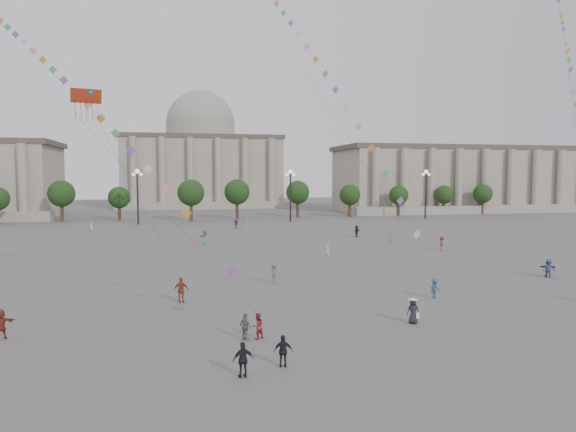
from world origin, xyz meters
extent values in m
plane|color=#5B5855|center=(0.00, 0.00, 0.00)|extent=(360.00, 360.00, 0.00)
cube|color=gray|center=(75.00, 95.00, 8.00)|extent=(80.00, 22.00, 16.00)
cube|color=#4F453A|center=(75.00, 95.00, 16.60)|extent=(81.60, 22.44, 1.20)
cube|color=gray|center=(75.00, 82.00, 1.00)|extent=(84.00, 4.00, 2.00)
cube|color=gray|center=(0.00, 130.00, 10.00)|extent=(46.00, 30.00, 20.00)
cube|color=#4F453A|center=(0.00, 130.00, 20.60)|extent=(46.92, 30.60, 1.20)
cube|color=gray|center=(0.00, 113.00, 1.00)|extent=(48.30, 4.00, 2.00)
cylinder|color=gray|center=(0.00, 130.00, 22.50)|extent=(21.00, 21.00, 5.00)
sphere|color=gray|center=(0.00, 130.00, 25.00)|extent=(21.00, 21.00, 21.00)
cylinder|color=#34251A|center=(-30.00, 78.00, 1.76)|extent=(0.70, 0.70, 3.52)
sphere|color=black|center=(-30.00, 78.00, 5.44)|extent=(5.12, 5.12, 5.12)
cylinder|color=#34251A|center=(-18.00, 78.00, 1.76)|extent=(0.70, 0.70, 3.52)
sphere|color=black|center=(-18.00, 78.00, 5.44)|extent=(5.12, 5.12, 5.12)
cylinder|color=#34251A|center=(-6.00, 78.00, 1.76)|extent=(0.70, 0.70, 3.52)
sphere|color=black|center=(-6.00, 78.00, 5.44)|extent=(5.12, 5.12, 5.12)
cylinder|color=#34251A|center=(6.00, 78.00, 1.76)|extent=(0.70, 0.70, 3.52)
sphere|color=black|center=(6.00, 78.00, 5.44)|extent=(5.12, 5.12, 5.12)
cylinder|color=#34251A|center=(18.00, 78.00, 1.76)|extent=(0.70, 0.70, 3.52)
sphere|color=black|center=(18.00, 78.00, 5.44)|extent=(5.12, 5.12, 5.12)
cylinder|color=#34251A|center=(30.00, 78.00, 1.76)|extent=(0.70, 0.70, 3.52)
sphere|color=black|center=(30.00, 78.00, 5.44)|extent=(5.12, 5.12, 5.12)
cylinder|color=#34251A|center=(42.00, 78.00, 1.76)|extent=(0.70, 0.70, 3.52)
sphere|color=black|center=(42.00, 78.00, 5.44)|extent=(5.12, 5.12, 5.12)
cylinder|color=#34251A|center=(54.00, 78.00, 1.76)|extent=(0.70, 0.70, 3.52)
sphere|color=black|center=(54.00, 78.00, 5.44)|extent=(5.12, 5.12, 5.12)
cylinder|color=#34251A|center=(66.00, 78.00, 1.76)|extent=(0.70, 0.70, 3.52)
sphere|color=black|center=(66.00, 78.00, 5.44)|extent=(5.12, 5.12, 5.12)
cylinder|color=#262628|center=(-15.00, 70.00, 5.00)|extent=(0.36, 0.36, 10.00)
sphere|color=#FFE5B2|center=(-15.00, 70.00, 10.20)|extent=(0.90, 0.90, 0.90)
sphere|color=#FFE5B2|center=(-15.70, 70.00, 9.60)|extent=(0.60, 0.60, 0.60)
sphere|color=#FFE5B2|center=(-14.30, 70.00, 9.60)|extent=(0.60, 0.60, 0.60)
cylinder|color=#262628|center=(15.00, 70.00, 5.00)|extent=(0.36, 0.36, 10.00)
sphere|color=#FFE5B2|center=(15.00, 70.00, 10.20)|extent=(0.90, 0.90, 0.90)
sphere|color=#FFE5B2|center=(14.30, 70.00, 9.60)|extent=(0.60, 0.60, 0.60)
sphere|color=#FFE5B2|center=(15.70, 70.00, 9.60)|extent=(0.60, 0.60, 0.60)
cylinder|color=#262628|center=(45.00, 70.00, 5.00)|extent=(0.36, 0.36, 10.00)
sphere|color=#FFE5B2|center=(45.00, 70.00, 10.20)|extent=(0.90, 0.90, 0.90)
sphere|color=#FFE5B2|center=(44.30, 70.00, 9.60)|extent=(0.60, 0.60, 0.60)
sphere|color=#FFE5B2|center=(45.70, 70.00, 9.60)|extent=(0.60, 0.60, 0.60)
imported|color=navy|center=(2.56, 58.71, 0.86)|extent=(1.07, 0.61, 1.73)
imported|color=black|center=(26.02, 9.02, 0.80)|extent=(1.55, 0.99, 1.60)
imported|color=white|center=(4.09, 55.26, 0.80)|extent=(1.43, 1.34, 1.61)
imported|color=slate|center=(0.45, 11.46, 0.93)|extent=(1.31, 0.90, 1.86)
imported|color=silver|center=(21.29, 33.92, 0.84)|extent=(1.63, 1.01, 1.68)
imported|color=maroon|center=(24.62, 26.09, 0.90)|extent=(1.25, 1.32, 1.80)
imported|color=black|center=(19.22, 42.19, 0.89)|extent=(1.58, 1.51, 1.79)
imported|color=silver|center=(-21.56, 57.12, 0.83)|extent=(0.70, 0.71, 1.65)
imported|color=slate|center=(-3.98, 38.99, 0.92)|extent=(1.80, 0.96, 1.85)
imported|color=silver|center=(9.09, 24.01, 0.76)|extent=(0.52, 0.64, 1.51)
imported|color=navy|center=(25.71, 8.51, 0.86)|extent=(1.24, 0.91, 1.73)
imported|color=brown|center=(-7.55, 6.31, 0.95)|extent=(1.19, 0.72, 1.90)
imported|color=black|center=(-2.78, -7.89, 0.80)|extent=(0.99, 0.55, 1.60)
imported|color=maroon|center=(-17.82, -0.21, 0.89)|extent=(1.66, 1.36, 1.78)
imported|color=slate|center=(-4.06, -3.40, 0.79)|extent=(0.81, 0.99, 1.58)
imported|color=black|center=(-4.88, -8.77, 0.85)|extent=(1.04, 0.54, 1.69)
imported|color=maroon|center=(-3.34, -3.30, 0.76)|extent=(0.91, 0.84, 1.52)
imported|color=navy|center=(11.51, 3.53, 0.77)|extent=(1.13, 0.88, 1.53)
imported|color=black|center=(6.83, -2.37, 0.81)|extent=(0.82, 0.56, 1.62)
cone|color=white|center=(6.83, -2.37, 1.62)|extent=(0.52, 0.52, 0.14)
cylinder|color=white|center=(6.83, -2.37, 1.56)|extent=(0.60, 0.60, 0.02)
cube|color=white|center=(7.08, -2.52, 0.55)|extent=(0.22, 0.10, 0.35)
cube|color=#AB2D12|center=(-14.26, 9.18, 15.35)|extent=(2.26, 1.05, 1.02)
cube|color=green|center=(-14.61, 9.14, 15.60)|extent=(0.39, 0.27, 0.34)
cube|color=#1C529B|center=(-13.91, 9.14, 15.60)|extent=(0.39, 0.27, 0.34)
sphere|color=gold|center=(-14.61, 9.10, 15.60)|extent=(0.20, 0.20, 0.20)
sphere|color=gold|center=(-13.91, 9.10, 15.60)|extent=(0.20, 0.20, 0.20)
cylinder|color=#3F3F3F|center=(-10.90, 7.74, 8.47)|extent=(0.02, 0.02, 15.56)
cylinder|color=#3F3F3F|center=(-19.41, 20.86, 18.02)|extent=(0.02, 0.02, 66.77)
cube|color=#9152A4|center=(-4.63, -1.37, 3.64)|extent=(0.76, 0.25, 0.76)
cube|color=#4DA766|center=(-5.91, 0.57, 5.36)|extent=(0.76, 0.25, 0.76)
cube|color=#CA852F|center=(-7.20, 2.50, 6.95)|extent=(0.76, 0.25, 0.76)
cube|color=pink|center=(-8.48, 4.43, 8.46)|extent=(0.76, 0.25, 0.76)
cube|color=silver|center=(-9.77, 6.36, 9.91)|extent=(0.76, 0.25, 0.76)
cube|color=#9152A4|center=(-11.05, 8.30, 11.32)|extent=(0.76, 0.25, 0.76)
cube|color=#4DA766|center=(-12.34, 10.23, 12.70)|extent=(0.76, 0.25, 0.76)
cube|color=#CA852F|center=(-13.63, 12.16, 14.04)|extent=(0.76, 0.25, 0.76)
cube|color=pink|center=(-14.91, 14.09, 15.36)|extent=(0.76, 0.25, 0.76)
cube|color=silver|center=(-16.20, 16.03, 16.66)|extent=(0.76, 0.25, 0.76)
cube|color=#9152A4|center=(-17.48, 17.96, 17.94)|extent=(0.76, 0.25, 0.76)
cube|color=#4DA766|center=(-18.77, 19.89, 19.20)|extent=(0.76, 0.25, 0.76)
cube|color=#CA852F|center=(-20.05, 21.82, 20.45)|extent=(0.76, 0.25, 0.76)
cube|color=pink|center=(-21.34, 23.76, 21.68)|extent=(0.76, 0.25, 0.76)
cube|color=silver|center=(-22.62, 25.69, 22.90)|extent=(0.76, 0.25, 0.76)
cube|color=#9152A4|center=(-23.91, 27.62, 24.11)|extent=(0.76, 0.25, 0.76)
cube|color=#4DA766|center=(-25.20, 29.55, 25.30)|extent=(0.76, 0.25, 0.76)
cube|color=#CA852F|center=(-26.48, 31.49, 26.49)|extent=(0.76, 0.25, 0.76)
cylinder|color=#3F3F3F|center=(5.80, 33.03, 27.06)|extent=(0.02, 0.02, 78.90)
cube|color=silver|center=(11.07, 5.80, 4.71)|extent=(0.76, 0.25, 0.76)
cube|color=#9152A4|center=(10.63, 8.07, 7.28)|extent=(0.76, 0.25, 0.76)
cube|color=#4DA766|center=(10.19, 10.34, 9.66)|extent=(0.76, 0.25, 0.76)
cube|color=#CA852F|center=(9.75, 12.60, 11.91)|extent=(0.76, 0.25, 0.76)
cube|color=pink|center=(9.31, 14.87, 14.09)|extent=(0.76, 0.25, 0.76)
cube|color=silver|center=(8.87, 17.14, 16.20)|extent=(0.76, 0.25, 0.76)
cube|color=#9152A4|center=(8.43, 19.41, 18.26)|extent=(0.76, 0.25, 0.76)
cube|color=#4DA766|center=(7.99, 21.68, 20.27)|extent=(0.76, 0.25, 0.76)
cube|color=#CA852F|center=(7.55, 23.95, 22.25)|extent=(0.76, 0.25, 0.76)
cube|color=pink|center=(7.11, 26.22, 24.19)|extent=(0.76, 0.25, 0.76)
cube|color=silver|center=(6.67, 28.49, 26.11)|extent=(0.76, 0.25, 0.76)
cube|color=#9152A4|center=(6.24, 30.76, 28.00)|extent=(0.76, 0.25, 0.76)
cube|color=#4DA766|center=(5.80, 33.03, 29.86)|extent=(0.76, 0.25, 0.76)
cube|color=#CA852F|center=(5.36, 35.30, 31.71)|extent=(0.76, 0.25, 0.76)
cylinder|color=#3F3F3F|center=(36.72, 19.50, 19.09)|extent=(0.02, 0.02, 60.64)
cube|color=#CA852F|center=(33.29, 14.73, 16.99)|extent=(0.76, 0.25, 0.76)
cube|color=pink|center=(34.66, 16.64, 18.62)|extent=(0.76, 0.25, 0.76)
cube|color=silver|center=(36.04, 18.55, 20.22)|extent=(0.76, 0.25, 0.76)
cube|color=#9152A4|center=(37.41, 20.46, 21.80)|extent=(0.76, 0.25, 0.76)
cube|color=#4DA766|center=(38.78, 22.37, 23.36)|extent=(0.76, 0.25, 0.76)
cube|color=#CA852F|center=(40.15, 24.28, 24.90)|extent=(0.76, 0.25, 0.76)
cube|color=pink|center=(41.53, 26.19, 26.42)|extent=(0.76, 0.25, 0.76)
cube|color=silver|center=(42.90, 28.10, 27.92)|extent=(0.76, 0.25, 0.76)
cube|color=#9152A4|center=(44.27, 30.01, 29.41)|extent=(0.76, 0.25, 0.76)
cube|color=#4DA766|center=(45.65, 31.92, 30.89)|extent=(0.76, 0.25, 0.76)
cube|color=#CA852F|center=(47.02, 33.83, 32.35)|extent=(0.76, 0.25, 0.76)
cube|color=pink|center=(48.39, 35.74, 33.80)|extent=(0.76, 0.25, 0.76)
cube|color=silver|center=(49.77, 37.65, 35.24)|extent=(0.76, 0.25, 0.76)
cube|color=#9152A4|center=(51.14, 39.56, 36.67)|extent=(0.76, 0.25, 0.76)
camera|label=1|loc=(-7.81, -32.00, 9.43)|focal=32.00mm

